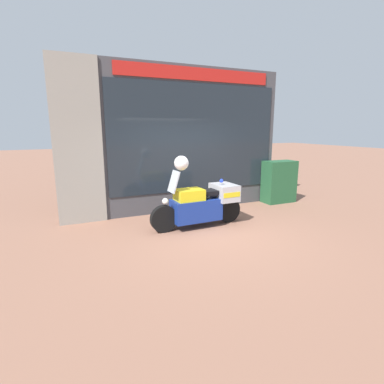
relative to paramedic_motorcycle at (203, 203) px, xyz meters
name	(u,v)px	position (x,y,z in m)	size (l,w,h in m)	color
ground_plane	(210,231)	(0.00, -0.38, -0.54)	(60.00, 60.00, 0.00)	#8E604C
shop_building	(160,140)	(-0.46, 1.61, 1.38)	(6.11, 0.55, 3.83)	#424247
window_display	(192,191)	(0.47, 1.64, -0.07)	(4.57, 0.30, 1.97)	slate
paramedic_motorcycle	(203,203)	(0.00, 0.00, 0.00)	(2.26, 0.69, 1.34)	black
utility_cabinet	(279,182)	(3.15, 1.12, 0.09)	(0.99, 0.52, 1.27)	#235633
white_helmet	(181,163)	(-0.53, -0.01, 0.96)	(0.32, 0.32, 0.32)	white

